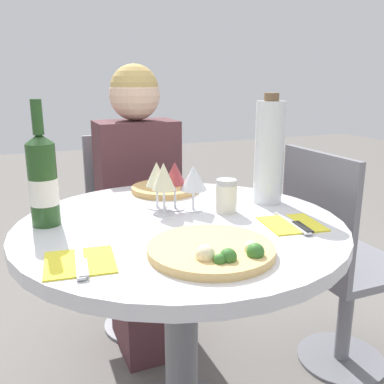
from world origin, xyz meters
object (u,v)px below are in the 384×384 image
(tall_carafe, at_px, (269,152))
(chair_empty_side, at_px, (337,267))
(chair_behind_diner, at_px, (136,235))
(seated_diner, at_px, (143,217))
(dining_table, at_px, (181,280))
(wine_bottle, at_px, (43,180))
(pizza_large, at_px, (213,250))

(tall_carafe, bearing_deg, chair_empty_side, 7.73)
(chair_behind_diner, relative_size, seated_diner, 0.74)
(chair_empty_side, xyz_separation_m, tall_carafe, (-0.37, -0.05, 0.48))
(tall_carafe, bearing_deg, dining_table, -167.18)
(wine_bottle, bearing_deg, pizza_large, -47.72)
(pizza_large, bearing_deg, chair_behind_diner, 85.22)
(dining_table, distance_m, wine_bottle, 0.48)
(dining_table, distance_m, chair_empty_side, 0.72)
(pizza_large, bearing_deg, seated_diner, 84.48)
(dining_table, height_order, pizza_large, pizza_large)
(chair_empty_side, relative_size, pizza_large, 3.02)
(chair_behind_diner, xyz_separation_m, pizza_large, (-0.08, -1.01, 0.33))
(chair_empty_side, bearing_deg, chair_behind_diner, -135.70)
(chair_behind_diner, height_order, pizza_large, chair_behind_diner)
(dining_table, bearing_deg, tall_carafe, 12.82)
(chair_behind_diner, bearing_deg, pizza_large, 85.22)
(tall_carafe, bearing_deg, pizza_large, -137.08)
(chair_behind_diner, height_order, chair_empty_side, same)
(pizza_large, relative_size, tall_carafe, 0.85)
(chair_behind_diner, height_order, tall_carafe, tall_carafe)
(wine_bottle, bearing_deg, tall_carafe, -3.85)
(chair_empty_side, distance_m, wine_bottle, 1.13)
(chair_empty_side, height_order, pizza_large, chair_empty_side)
(chair_behind_diner, xyz_separation_m, seated_diner, (-0.00, -0.14, 0.13))
(pizza_large, bearing_deg, dining_table, 86.51)
(chair_behind_diner, xyz_separation_m, tall_carafe, (0.26, -0.69, 0.48))
(dining_table, bearing_deg, chair_behind_diner, 84.81)
(seated_diner, distance_m, tall_carafe, 0.70)
(seated_diner, xyz_separation_m, chair_empty_side, (0.63, -0.50, -0.13))
(chair_empty_side, bearing_deg, dining_table, -79.83)
(chair_empty_side, bearing_deg, seated_diner, -128.86)
(dining_table, height_order, tall_carafe, tall_carafe)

